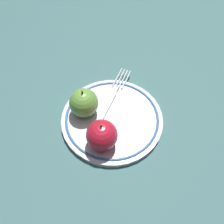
{
  "coord_description": "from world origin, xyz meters",
  "views": [
    {
      "loc": [
        0.18,
        0.27,
        0.49
      ],
      "look_at": [
        -0.02,
        0.02,
        0.04
      ],
      "focal_mm": 40.0,
      "sensor_mm": 36.0,
      "label": 1
    }
  ],
  "objects_px": {
    "plate": "(112,119)",
    "apple_red_whole": "(84,103)",
    "apple_second_whole": "(102,135)",
    "fork": "(112,97)"
  },
  "relations": [
    {
      "from": "apple_second_whole",
      "to": "fork",
      "type": "bearing_deg",
      "value": -138.83
    },
    {
      "from": "apple_second_whole",
      "to": "apple_red_whole",
      "type": "bearing_deg",
      "value": -102.36
    },
    {
      "from": "plate",
      "to": "apple_second_whole",
      "type": "xyz_separation_m",
      "value": [
        0.06,
        0.04,
        0.04
      ]
    },
    {
      "from": "apple_red_whole",
      "to": "fork",
      "type": "distance_m",
      "value": 0.08
    },
    {
      "from": "plate",
      "to": "apple_second_whole",
      "type": "distance_m",
      "value": 0.08
    },
    {
      "from": "plate",
      "to": "apple_red_whole",
      "type": "relative_size",
      "value": 3.17
    },
    {
      "from": "apple_second_whole",
      "to": "fork",
      "type": "distance_m",
      "value": 0.13
    },
    {
      "from": "apple_red_whole",
      "to": "plate",
      "type": "bearing_deg",
      "value": 126.32
    },
    {
      "from": "fork",
      "to": "plate",
      "type": "bearing_deg",
      "value": -157.73
    },
    {
      "from": "plate",
      "to": "apple_red_whole",
      "type": "bearing_deg",
      "value": -53.68
    }
  ]
}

